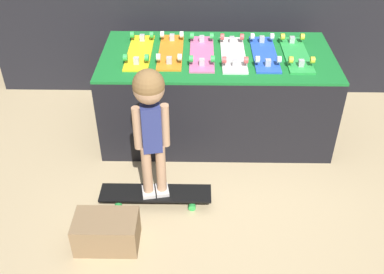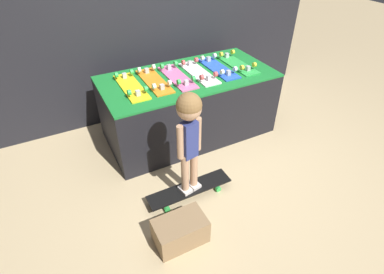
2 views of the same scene
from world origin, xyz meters
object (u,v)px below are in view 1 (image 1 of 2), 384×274
object	(u,v)px
skateboard_green_on_rack	(296,53)
skateboard_yellow_on_rack	(140,51)
skateboard_white_on_rack	(233,53)
child	(150,112)
skateboard_pink_on_rack	(202,52)
storage_box	(107,232)
skateboard_blue_on_rack	(265,53)
skateboard_orange_on_rack	(171,51)
skateboard_on_floor	(156,194)

from	to	relation	value
skateboard_green_on_rack	skateboard_yellow_on_rack	bearing A→B (deg)	179.14
skateboard_white_on_rack	child	distance (m)	1.07
skateboard_pink_on_rack	storage_box	size ratio (longest dim) A/B	1.56
skateboard_blue_on_rack	skateboard_pink_on_rack	bearing A→B (deg)	179.90
skateboard_white_on_rack	skateboard_blue_on_rack	distance (m)	0.25
skateboard_yellow_on_rack	skateboard_pink_on_rack	bearing A→B (deg)	-1.64
skateboard_orange_on_rack	storage_box	distance (m)	1.52
skateboard_orange_on_rack	skateboard_white_on_rack	world-z (taller)	same
skateboard_on_floor	skateboard_white_on_rack	bearing A→B (deg)	57.53
child	skateboard_green_on_rack	bearing A→B (deg)	29.59
skateboard_blue_on_rack	skateboard_on_floor	bearing A→B (deg)	-131.96
skateboard_yellow_on_rack	skateboard_blue_on_rack	distance (m)	0.99
skateboard_yellow_on_rack	child	distance (m)	0.94
skateboard_blue_on_rack	storage_box	xyz separation A→B (m)	(-1.10, -1.31, -0.64)
skateboard_white_on_rack	storage_box	bearing A→B (deg)	-123.48
skateboard_on_floor	skateboard_blue_on_rack	bearing A→B (deg)	48.04
skateboard_white_on_rack	skateboard_blue_on_rack	bearing A→B (deg)	3.02
skateboard_green_on_rack	child	size ratio (longest dim) A/B	0.65
skateboard_yellow_on_rack	skateboard_white_on_rack	size ratio (longest dim) A/B	1.00
child	skateboard_orange_on_rack	bearing A→B (deg)	74.55
skateboard_on_floor	storage_box	distance (m)	0.49
skateboard_pink_on_rack	skateboard_blue_on_rack	size ratio (longest dim) A/B	1.00
skateboard_on_floor	storage_box	world-z (taller)	storage_box
skateboard_white_on_rack	skateboard_blue_on_rack	size ratio (longest dim) A/B	1.00
skateboard_white_on_rack	skateboard_on_floor	size ratio (longest dim) A/B	0.80
skateboard_orange_on_rack	skateboard_white_on_rack	distance (m)	0.50
skateboard_orange_on_rack	skateboard_green_on_rack	bearing A→B (deg)	-1.73
storage_box	child	bearing A→B (deg)	54.30
skateboard_pink_on_rack	storage_box	xyz separation A→B (m)	(-0.61, -1.31, -0.64)
skateboard_orange_on_rack	skateboard_pink_on_rack	xyz separation A→B (m)	(0.25, -0.03, 0.00)
skateboard_yellow_on_rack	skateboard_orange_on_rack	size ratio (longest dim) A/B	1.00
skateboard_yellow_on_rack	skateboard_green_on_rack	xyz separation A→B (m)	(1.24, -0.02, 0.00)
skateboard_pink_on_rack	skateboard_green_on_rack	bearing A→B (deg)	-0.33
skateboard_pink_on_rack	skateboard_on_floor	distance (m)	1.18
child	storage_box	bearing A→B (deg)	-136.50
storage_box	skateboard_orange_on_rack	bearing A→B (deg)	74.93
child	storage_box	xyz separation A→B (m)	(-0.28, -0.39, -0.66)
skateboard_on_floor	storage_box	bearing A→B (deg)	-125.70
skateboard_orange_on_rack	skateboard_on_floor	distance (m)	1.16
skateboard_yellow_on_rack	skateboard_on_floor	bearing A→B (deg)	-79.52
skateboard_green_on_rack	child	bearing A→B (deg)	-139.61
skateboard_pink_on_rack	child	bearing A→B (deg)	-109.56
skateboard_yellow_on_rack	storage_box	distance (m)	1.47
skateboard_yellow_on_rack	skateboard_orange_on_rack	bearing A→B (deg)	2.65
skateboard_yellow_on_rack	skateboard_pink_on_rack	xyz separation A→B (m)	(0.50, -0.01, 0.00)
skateboard_pink_on_rack	storage_box	distance (m)	1.58
skateboard_green_on_rack	skateboard_on_floor	bearing A→B (deg)	-139.61
skateboard_yellow_on_rack	skateboard_orange_on_rack	xyz separation A→B (m)	(0.25, 0.01, 0.00)
skateboard_pink_on_rack	skateboard_on_floor	size ratio (longest dim) A/B	0.80
skateboard_yellow_on_rack	skateboard_on_floor	xyz separation A→B (m)	(0.17, -0.93, -0.68)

